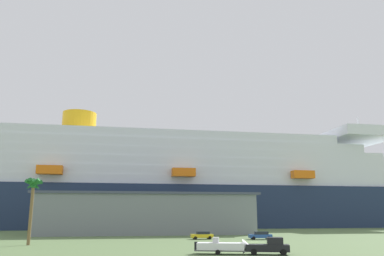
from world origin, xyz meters
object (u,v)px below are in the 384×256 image
at_px(cruise_ship, 186,189).
at_px(palm_tree, 33,191).
at_px(parked_car_blue_suv, 261,235).
at_px(pickup_truck, 269,246).
at_px(parked_car_yellow_taxi, 202,235).
at_px(small_boat_on_trailer, 226,247).

bearing_deg(cruise_ship, palm_tree, -112.77).
height_order(cruise_ship, parked_car_blue_suv, cruise_ship).
distance_m(cruise_ship, pickup_truck, 100.71).
xyz_separation_m(cruise_ship, parked_car_yellow_taxi, (-2.44, -68.41, -13.82)).
bearing_deg(cruise_ship, parked_car_yellow_taxi, -92.04).
bearing_deg(small_boat_on_trailer, pickup_truck, -13.02).
bearing_deg(pickup_truck, parked_car_blue_suv, 76.67).
height_order(pickup_truck, small_boat_on_trailer, pickup_truck).
bearing_deg(palm_tree, small_boat_on_trailer, -30.12).
bearing_deg(small_boat_on_trailer, parked_car_blue_suv, 66.02).
distance_m(pickup_truck, palm_tree, 41.89).
height_order(small_boat_on_trailer, palm_tree, palm_tree).
xyz_separation_m(palm_tree, parked_car_blue_suv, (43.28, 10.08, -8.35)).
height_order(cruise_ship, palm_tree, cruise_ship).
relative_size(pickup_truck, parked_car_yellow_taxi, 1.25).
distance_m(small_boat_on_trailer, parked_car_blue_suv, 30.61).
bearing_deg(parked_car_yellow_taxi, parked_car_blue_suv, -9.97).
relative_size(cruise_ship, parked_car_blue_suv, 62.65).
height_order(small_boat_on_trailer, parked_car_blue_suv, small_boat_on_trailer).
bearing_deg(cruise_ship, small_boat_on_trailer, -91.74).
bearing_deg(pickup_truck, small_boat_on_trailer, 166.98).
height_order(pickup_truck, palm_tree, palm_tree).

